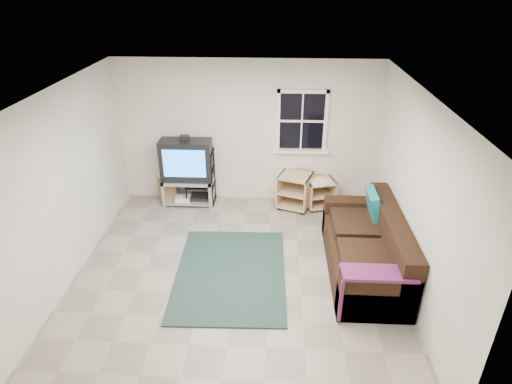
# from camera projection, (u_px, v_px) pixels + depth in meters

# --- Properties ---
(room) EXTENTS (4.60, 4.62, 4.60)m
(room) POSITION_uv_depth(u_px,v_px,m) (302.00, 125.00, 7.43)
(room) COLOR gray
(room) RESTS_ON ground
(tv_unit) EXTENTS (0.91, 0.45, 1.33)m
(tv_unit) POSITION_uv_depth(u_px,v_px,m) (187.00, 167.00, 7.67)
(tv_unit) COLOR #A2A2AA
(tv_unit) RESTS_ON ground
(av_rack) EXTENTS (0.52, 0.38, 1.04)m
(av_rack) POSITION_uv_depth(u_px,v_px,m) (200.00, 180.00, 7.83)
(av_rack) COLOR black
(av_rack) RESTS_ON ground
(side_table_left) EXTENTS (0.70, 0.70, 0.64)m
(side_table_left) POSITION_uv_depth(u_px,v_px,m) (296.00, 189.00, 7.76)
(side_table_left) COLOR tan
(side_table_left) RESTS_ON ground
(side_table_right) EXTENTS (0.59, 0.59, 0.56)m
(side_table_right) POSITION_uv_depth(u_px,v_px,m) (319.00, 191.00, 7.77)
(side_table_right) COLOR tan
(side_table_right) RESTS_ON ground
(sofa) EXTENTS (0.96, 2.16, 0.99)m
(sofa) POSITION_uv_depth(u_px,v_px,m) (367.00, 250.00, 6.05)
(sofa) COLOR black
(sofa) RESTS_ON ground
(shag_rug) EXTENTS (1.60, 2.16, 0.03)m
(shag_rug) POSITION_uv_depth(u_px,v_px,m) (231.00, 273.00, 6.14)
(shag_rug) COLOR black
(shag_rug) RESTS_ON ground
(paper_bag) EXTENTS (0.36, 0.30, 0.44)m
(paper_bag) POSITION_uv_depth(u_px,v_px,m) (167.00, 190.00, 7.98)
(paper_bag) COLOR #8B5F3E
(paper_bag) RESTS_ON ground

